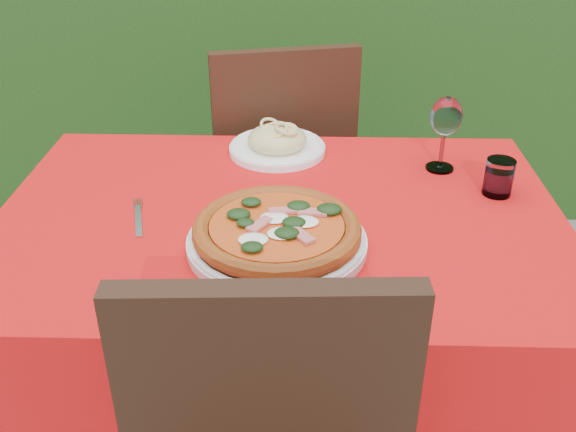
{
  "coord_description": "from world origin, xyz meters",
  "views": [
    {
      "loc": [
        0.06,
        -1.24,
        1.46
      ],
      "look_at": [
        0.02,
        -0.05,
        0.77
      ],
      "focal_mm": 40.0,
      "sensor_mm": 36.0,
      "label": 1
    }
  ],
  "objects_px": {
    "pasta_plate": "(277,143)",
    "wine_glass": "(446,119)",
    "fork": "(138,221)",
    "pizza_plate": "(277,233)",
    "chair_far": "(280,166)",
    "water_glass": "(499,179)"
  },
  "relations": [
    {
      "from": "pasta_plate",
      "to": "wine_glass",
      "type": "bearing_deg",
      "value": -12.34
    },
    {
      "from": "wine_glass",
      "to": "fork",
      "type": "bearing_deg",
      "value": -157.91
    },
    {
      "from": "pizza_plate",
      "to": "pasta_plate",
      "type": "bearing_deg",
      "value": 92.44
    },
    {
      "from": "chair_far",
      "to": "water_glass",
      "type": "bearing_deg",
      "value": 121.02
    },
    {
      "from": "water_glass",
      "to": "pizza_plate",
      "type": "bearing_deg",
      "value": -154.23
    },
    {
      "from": "pizza_plate",
      "to": "water_glass",
      "type": "distance_m",
      "value": 0.56
    },
    {
      "from": "fork",
      "to": "pizza_plate",
      "type": "bearing_deg",
      "value": -30.71
    },
    {
      "from": "water_glass",
      "to": "wine_glass",
      "type": "height_order",
      "value": "wine_glass"
    },
    {
      "from": "pizza_plate",
      "to": "water_glass",
      "type": "xyz_separation_m",
      "value": [
        0.5,
        0.24,
        0.01
      ]
    },
    {
      "from": "wine_glass",
      "to": "fork",
      "type": "distance_m",
      "value": 0.77
    },
    {
      "from": "fork",
      "to": "pasta_plate",
      "type": "bearing_deg",
      "value": 38.25
    },
    {
      "from": "pasta_plate",
      "to": "chair_far",
      "type": "bearing_deg",
      "value": 91.5
    },
    {
      "from": "fork",
      "to": "wine_glass",
      "type": "bearing_deg",
      "value": 7.65
    },
    {
      "from": "wine_glass",
      "to": "pizza_plate",
      "type": "bearing_deg",
      "value": -136.6
    },
    {
      "from": "water_glass",
      "to": "wine_glass",
      "type": "relative_size",
      "value": 0.46
    },
    {
      "from": "chair_far",
      "to": "pizza_plate",
      "type": "distance_m",
      "value": 0.82
    },
    {
      "from": "water_glass",
      "to": "fork",
      "type": "relative_size",
      "value": 0.47
    },
    {
      "from": "chair_far",
      "to": "water_glass",
      "type": "relative_size",
      "value": 11.09
    },
    {
      "from": "wine_glass",
      "to": "chair_far",
      "type": "bearing_deg",
      "value": 135.32
    },
    {
      "from": "pizza_plate",
      "to": "wine_glass",
      "type": "height_order",
      "value": "wine_glass"
    },
    {
      "from": "wine_glass",
      "to": "fork",
      "type": "xyz_separation_m",
      "value": [
        -0.7,
        -0.28,
        -0.13
      ]
    },
    {
      "from": "water_glass",
      "to": "fork",
      "type": "height_order",
      "value": "water_glass"
    }
  ]
}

